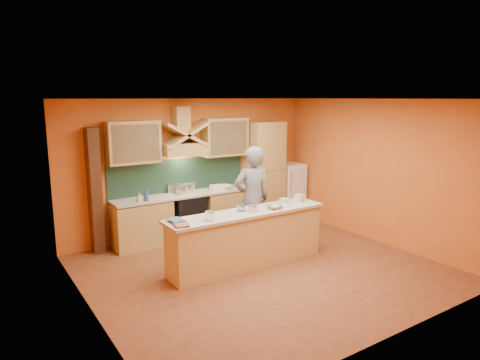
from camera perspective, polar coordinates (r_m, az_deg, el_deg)
floor at (r=7.30m, az=2.97°, el=-11.79°), size 5.50×5.00×0.01m
ceiling at (r=6.74m, az=3.20°, el=10.75°), size 5.50×5.00×0.01m
wall_back at (r=8.98m, az=-6.43°, el=1.78°), size 5.50×0.02×2.80m
wall_front at (r=5.16m, az=19.89°, el=-5.74°), size 5.50×0.02×2.80m
wall_left at (r=5.74m, az=-19.67°, el=-4.06°), size 0.02×5.00×2.80m
wall_right at (r=8.78m, az=17.69°, el=1.11°), size 0.02×5.00×2.80m
base_cabinet_left at (r=8.44m, az=-12.96°, el=-5.79°), size 1.10×0.60×0.86m
base_cabinet_right at (r=9.24m, az=-1.85°, el=-4.05°), size 1.10×0.60×0.86m
counter_top at (r=8.68m, az=-7.22°, el=-1.92°), size 3.00×0.62×0.04m
stove at (r=8.79m, az=-7.15°, el=-4.78°), size 0.60×0.58×0.90m
backsplash at (r=8.87m, az=-8.09°, el=0.63°), size 3.00×0.03×0.70m
range_hood at (r=8.57m, az=-7.52°, el=4.15°), size 0.92×0.50×0.24m
hood_chimney at (r=8.61m, az=-7.91°, el=8.05°), size 0.30×0.30×0.50m
upper_cabinet_left at (r=8.24m, az=-14.06°, el=4.90°), size 1.00×0.35×0.80m
upper_cabinet_right at (r=9.10m, az=-2.06°, el=5.77°), size 1.00×0.35×0.80m
pantry_column at (r=9.63m, az=3.20°, el=0.95°), size 0.80×0.60×2.30m
fridge at (r=10.19m, az=6.56°, el=-1.42°), size 0.58×0.60×1.30m
trim_column_left at (r=8.18m, az=-18.80°, el=-1.43°), size 0.20×0.30×2.30m
island_body at (r=7.32m, az=0.96°, el=-8.04°), size 2.80×0.55×0.88m
island_top at (r=7.18m, az=0.97°, el=-4.41°), size 2.90×0.62×0.05m
person at (r=7.87m, az=1.61°, el=-2.59°), size 0.78×0.57×1.96m
pot_large at (r=8.65m, az=-7.81°, el=-1.39°), size 0.27×0.27×0.17m
pot_small at (r=8.79m, az=-6.98°, el=-1.28°), size 0.24×0.24×0.14m
soap_bottle_a at (r=8.14m, az=-13.22°, el=-2.21°), size 0.09×0.09×0.18m
soap_bottle_b at (r=8.16m, az=-12.41°, el=-1.87°), size 0.13×0.13×0.26m
bowl_back at (r=9.05m, az=-1.93°, el=-0.92°), size 0.35×0.35×0.08m
dish_rack at (r=8.97m, az=-3.04°, el=-0.98°), size 0.30×0.25×0.10m
book_lower at (r=6.45m, az=-8.83°, el=-5.99°), size 0.27×0.33×0.03m
book_upper at (r=6.60m, az=-9.31°, el=-5.42°), size 0.22×0.29×0.02m
jar_large at (r=6.66m, az=-4.08°, el=-4.78°), size 0.16×0.16×0.15m
jar_small at (r=7.19m, az=0.17°, el=-3.64°), size 0.13×0.13×0.13m
kitchen_scale at (r=7.15m, az=1.71°, el=-3.88°), size 0.13×0.13×0.10m
mixing_bowl at (r=7.36m, az=4.63°, el=-3.62°), size 0.25×0.25×0.06m
cloth at (r=7.56m, az=5.92°, el=-3.42°), size 0.29×0.27×0.02m
grocery_bag_a at (r=7.95m, az=7.95°, el=-2.37°), size 0.22×0.20×0.12m
grocery_bag_b at (r=7.71m, az=5.93°, el=-2.83°), size 0.17×0.14×0.10m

